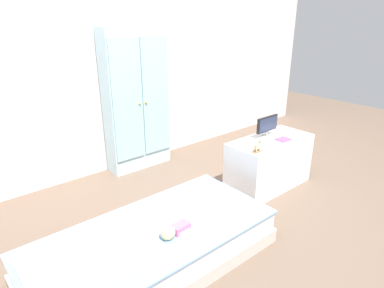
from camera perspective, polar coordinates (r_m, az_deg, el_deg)
The scene contains 10 objects.
ground_plane at distance 3.00m, azimuth 4.48°, elevation -12.93°, with size 10.00×10.00×0.02m, color brown.
back_wall at distance 3.78m, azimuth -12.47°, elevation 15.86°, with size 6.40×0.05×2.70m, color silver.
bed at distance 2.48m, azimuth -6.62°, elevation -17.28°, with size 1.76×0.83×0.28m.
pillow at distance 2.17m, azimuth -22.81°, elevation -19.89°, with size 0.32×0.59×0.05m, color white.
doll at distance 2.32m, azimuth -2.83°, elevation -14.53°, with size 0.39×0.14×0.10m.
wardrobe at distance 3.76m, azimuth -9.55°, elevation 7.40°, with size 0.73×0.27×1.58m.
tv_stand at distance 3.49m, azimuth 13.12°, elevation -3.19°, with size 0.91×0.42×0.52m, color white.
tv_monitor at distance 3.40m, azimuth 12.85°, elevation 3.21°, with size 0.29×0.10×0.21m.
rocking_horse_toy at distance 3.03m, azimuth 11.34°, elevation -0.29°, with size 0.10×0.04×0.12m.
book_purple at distance 3.39m, azimuth 15.46°, elevation 0.77°, with size 0.14×0.11×0.01m, color #8E51B2.
Camera 1 is at (-1.77, -1.75, 1.67)m, focal length 30.93 mm.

